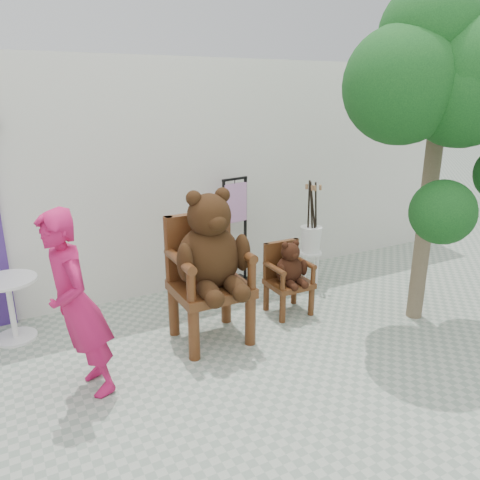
{
  "coord_description": "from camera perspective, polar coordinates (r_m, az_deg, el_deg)",
  "views": [
    {
      "loc": [
        -2.4,
        -3.04,
        2.59
      ],
      "look_at": [
        0.01,
        1.51,
        0.95
      ],
      "focal_mm": 35.0,
      "sensor_mm": 36.0,
      "label": 1
    }
  ],
  "objects": [
    {
      "name": "person",
      "position": [
        4.24,
        -19.3,
        -7.59
      ],
      "size": [
        0.5,
        0.68,
        1.71
      ],
      "primitive_type": "imported",
      "rotation": [
        0.0,
        0.0,
        -1.41
      ],
      "color": "#B81651",
      "rests_on": "ground"
    },
    {
      "name": "chair_small",
      "position": [
        5.65,
        5.92,
        -3.73
      ],
      "size": [
        0.49,
        0.49,
        0.92
      ],
      "color": "#43220E",
      "rests_on": "ground"
    },
    {
      "name": "ground_plane",
      "position": [
        4.66,
        8.98,
        -16.36
      ],
      "size": [
        60.0,
        60.0,
        0.0
      ],
      "primitive_type": "plane",
      "color": "#9AA392",
      "rests_on": "ground"
    },
    {
      "name": "back_wall",
      "position": [
        6.68,
        -6.53,
        8.15
      ],
      "size": [
        9.0,
        1.0,
        3.0
      ],
      "primitive_type": "cube",
      "color": "silver",
      "rests_on": "ground"
    },
    {
      "name": "stool_bucket",
      "position": [
        6.54,
        8.64,
        0.13
      ],
      "size": [
        0.32,
        0.32,
        1.46
      ],
      "rotation": [
        0.0,
        0.0,
        -0.34
      ],
      "color": "white",
      "rests_on": "ground"
    },
    {
      "name": "display_stand",
      "position": [
        6.39,
        -0.6,
        -0.66
      ],
      "size": [
        0.51,
        0.42,
        1.51
      ],
      "rotation": [
        0.0,
        0.0,
        0.18
      ],
      "color": "black",
      "rests_on": "ground"
    },
    {
      "name": "tree",
      "position": [
        5.26,
        22.61,
        17.51
      ],
      "size": [
        2.06,
        1.78,
        3.62
      ],
      "rotation": [
        0.0,
        0.0,
        0.04
      ],
      "color": "brown",
      "rests_on": "ground"
    },
    {
      "name": "chair_big",
      "position": [
        4.88,
        -3.76,
        -2.12
      ],
      "size": [
        0.8,
        0.87,
        1.67
      ],
      "color": "#43220E",
      "rests_on": "ground"
    },
    {
      "name": "cafe_table",
      "position": [
        5.62,
        -26.2,
        -6.78
      ],
      "size": [
        0.6,
        0.6,
        0.7
      ],
      "rotation": [
        0.0,
        0.0,
        -0.32
      ],
      "color": "white",
      "rests_on": "ground"
    }
  ]
}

